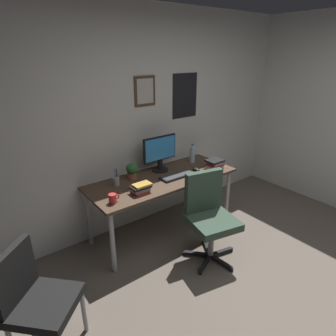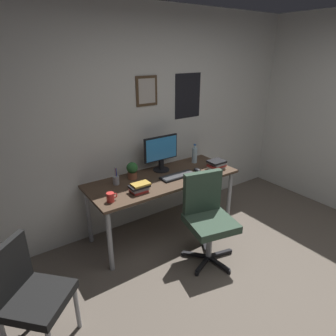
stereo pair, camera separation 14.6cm
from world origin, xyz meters
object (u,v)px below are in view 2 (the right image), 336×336
computer_mouse (197,170)px  pen_cup (116,180)px  potted_plant (132,170)px  book_stack_left (140,187)px  keyboard (178,176)px  monitor (161,152)px  book_stack_right (217,165)px  coffee_mug_near (111,197)px  office_chair (207,214)px  side_chair (28,291)px  water_bottle (195,155)px

computer_mouse → pen_cup: size_ratio=0.55×
potted_plant → pen_cup: (-0.23, -0.04, -0.05)m
computer_mouse → book_stack_left: bearing=-174.3°
keyboard → computer_mouse: 0.30m
monitor → book_stack_left: 0.66m
computer_mouse → book_stack_right: book_stack_right is taller
coffee_mug_near → potted_plant: bearing=40.4°
office_chair → monitor: (-0.00, 0.86, 0.44)m
side_chair → book_stack_right: side_chair is taller
keyboard → water_bottle: size_ratio=1.70×
computer_mouse → book_stack_right: 0.26m
potted_plant → book_stack_left: bearing=-106.7°
potted_plant → keyboard: bearing=-30.7°
keyboard → book_stack_right: size_ratio=2.00×
water_bottle → book_stack_right: size_ratio=1.18×
water_bottle → coffee_mug_near: 1.41m
monitor → pen_cup: 0.66m
water_bottle → potted_plant: (-0.92, 0.01, -0.00)m
water_bottle → coffee_mug_near: bearing=-165.1°
monitor → book_stack_right: monitor is taller
coffee_mug_near → monitor: bearing=24.6°
coffee_mug_near → potted_plant: (0.44, 0.38, 0.06)m
monitor → potted_plant: size_ratio=2.36×
monitor → coffee_mug_near: 0.95m
computer_mouse → book_stack_left: 0.86m
pen_cup → side_chair: bearing=-142.8°
keyboard → potted_plant: 0.54m
pen_cup → computer_mouse: bearing=-13.0°
side_chair → coffee_mug_near: size_ratio=7.67×
office_chair → pen_cup: size_ratio=4.75×
book_stack_right → pen_cup: bearing=166.2°
potted_plant → monitor: bearing=1.8°
monitor → coffee_mug_near: (-0.85, -0.39, -0.19)m
keyboard → book_stack_left: size_ratio=2.02×
book_stack_right → side_chair: bearing=-167.0°
computer_mouse → book_stack_right: bearing=-17.0°
keyboard → side_chair: bearing=-161.0°
computer_mouse → potted_plant: size_ratio=0.56×
pen_cup → monitor: bearing=4.9°
keyboard → book_stack_left: 0.57m
coffee_mug_near → book_stack_right: size_ratio=0.53×
side_chair → computer_mouse: (2.09, 0.62, 0.24)m
keyboard → monitor: bearing=99.1°
side_chair → water_bottle: water_bottle is taller
water_bottle → keyboard: bearing=-151.2°
water_bottle → book_stack_left: water_bottle is taller
pen_cup → book_stack_left: 0.33m
office_chair → potted_plant: 0.99m
coffee_mug_near → book_stack_right: 1.45m
office_chair → book_stack_right: 0.82m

